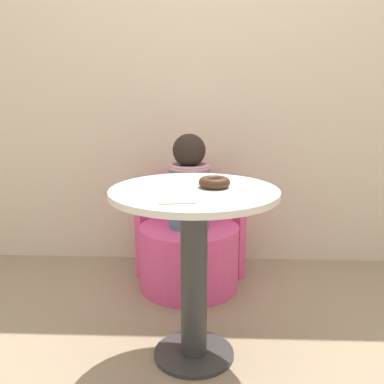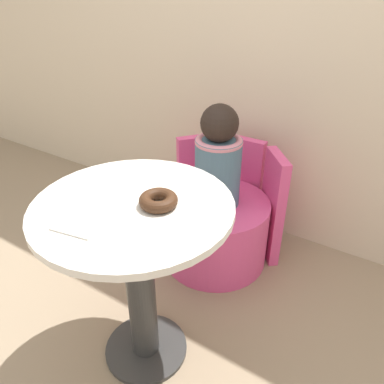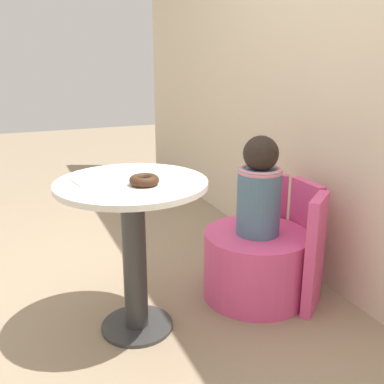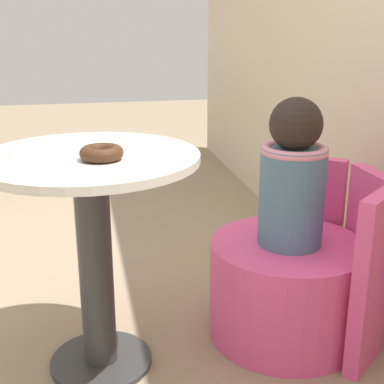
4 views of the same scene
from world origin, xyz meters
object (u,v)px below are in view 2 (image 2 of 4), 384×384
child_figure (218,159)px  donut (158,200)px  tub_chair (215,231)px  round_table (138,255)px

child_figure → donut: 0.65m
tub_chair → donut: donut is taller
donut → tub_chair: bearing=101.5°
round_table → tub_chair: size_ratio=1.31×
tub_chair → child_figure: child_figure is taller
round_table → donut: (0.08, 0.03, 0.23)m
round_table → child_figure: 0.66m
round_table → tub_chair: bearing=94.3°
donut → round_table: bearing=-156.4°
tub_chair → child_figure: bearing=-82.9°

